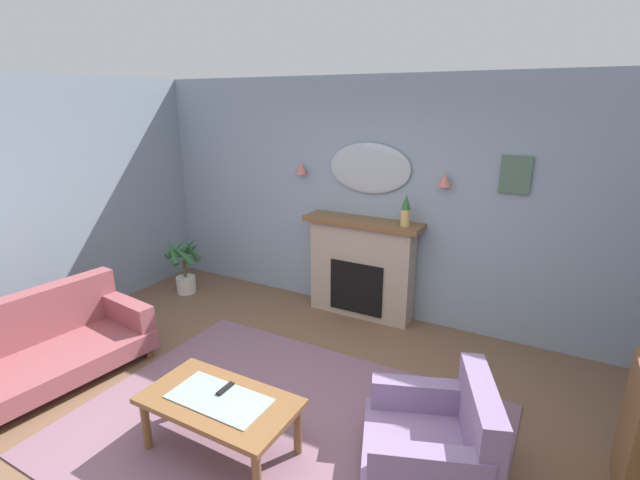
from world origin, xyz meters
The scene contains 14 objects.
floor centered at (0.00, 0.00, -0.05)m, with size 7.30×5.99×0.10m, color brown.
wall_back centered at (0.00, 2.54, 1.35)m, with size 7.30×0.10×2.70m, color #8C9EB2.
patterned_rug centered at (0.00, 0.20, 0.01)m, with size 3.20×2.40×0.01m, color #7F5B6B.
fireplace centered at (-0.28, 2.32, 0.57)m, with size 1.36×0.36×1.16m.
mantel_vase_centre centered at (0.22, 2.29, 1.33)m, with size 0.10×0.10×0.34m.
wall_mirror centered at (-0.28, 2.46, 1.71)m, with size 0.96×0.06×0.56m, color #B2BCC6.
wall_sconce_left centered at (-1.13, 2.41, 1.66)m, with size 0.14×0.14×0.14m, color #D17066.
wall_sconce_right centered at (0.57, 2.41, 1.66)m, with size 0.14×0.14×0.14m, color #D17066.
framed_picture centered at (1.22, 2.47, 1.75)m, with size 0.28×0.03×0.36m, color #4C6B56.
coffee_table centered at (-0.25, -0.18, 0.38)m, with size 1.10×0.60×0.45m.
tv_remote centered at (-0.27, -0.09, 0.45)m, with size 0.04×0.16×0.02m, color black.
floral_couch centered at (-2.26, -0.27, 0.32)m, with size 1.05×1.79×0.76m.
armchair_beside_couch centered at (1.16, 0.36, 0.31)m, with size 1.05×1.04×0.71m.
potted_plant_small_fern centered at (-2.55, 1.80, 0.38)m, with size 0.45×0.47×0.76m.
Camera 1 is at (1.66, -2.19, 2.43)m, focal length 25.43 mm.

